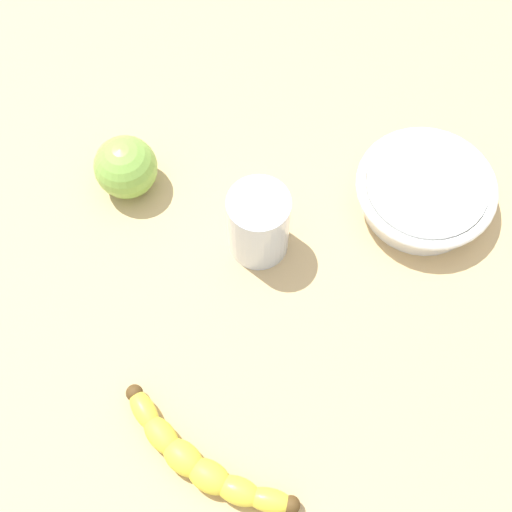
{
  "coord_description": "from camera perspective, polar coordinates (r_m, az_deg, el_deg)",
  "views": [
    {
      "loc": [
        28.06,
        -10.03,
        76.88
      ],
      "look_at": [
        -5.51,
        -4.18,
        5.0
      ],
      "focal_mm": 48.79,
      "sensor_mm": 36.0,
      "label": 1
    }
  ],
  "objects": [
    {
      "name": "smoothie_glass",
      "position": [
        0.78,
        0.21,
        2.57
      ],
      "size": [
        7.04,
        7.04,
        9.79
      ],
      "color": "silver",
      "rests_on": "wooden_tabletop"
    },
    {
      "name": "banana",
      "position": [
        0.73,
        -4.62,
        -16.46
      ],
      "size": [
        15.87,
        16.23,
        3.14
      ],
      "rotation": [
        0.0,
        0.0,
        0.8
      ],
      "color": "yellow",
      "rests_on": "wooden_tabletop"
    },
    {
      "name": "ceramic_bowl",
      "position": [
        0.85,
        13.64,
        5.12
      ],
      "size": [
        16.66,
        16.66,
        4.6
      ],
      "color": "white",
      "rests_on": "wooden_tabletop"
    },
    {
      "name": "wooden_tabletop",
      "position": [
        0.81,
        3.59,
        -4.07
      ],
      "size": [
        120.0,
        120.0,
        3.0
      ],
      "primitive_type": "cube",
      "color": "tan",
      "rests_on": "ground"
    },
    {
      "name": "green_apple_fruit",
      "position": [
        0.85,
        -10.62,
        7.17
      ],
      "size": [
        7.57,
        7.57,
        7.57
      ],
      "primitive_type": "sphere",
      "color": "#84B747",
      "rests_on": "wooden_tabletop"
    }
  ]
}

